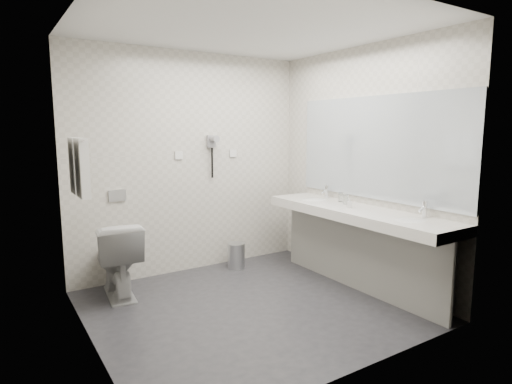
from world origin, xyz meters
TOP-DOWN VIEW (x-y plane):
  - floor at (0.00, 0.00)m, footprint 2.80×2.80m
  - ceiling at (0.00, 0.00)m, footprint 2.80×2.80m
  - wall_back at (0.00, 1.30)m, footprint 2.80×0.00m
  - wall_front at (0.00, -1.30)m, footprint 2.80×0.00m
  - wall_left at (-1.40, 0.00)m, footprint 0.00×2.60m
  - wall_right at (1.40, 0.00)m, footprint 0.00×2.60m
  - vanity_counter at (1.12, -0.20)m, footprint 0.55×2.20m
  - vanity_panel at (1.15, -0.20)m, footprint 0.03×2.15m
  - vanity_post_near at (1.18, -1.24)m, footprint 0.06×0.06m
  - vanity_post_far at (1.18, 0.84)m, footprint 0.06×0.06m
  - mirror at (1.39, -0.20)m, footprint 0.02×2.20m
  - basin_near at (1.12, -0.85)m, footprint 0.40×0.31m
  - basin_far at (1.12, 0.45)m, footprint 0.40×0.31m
  - faucet_near at (1.32, -0.85)m, footprint 0.04×0.04m
  - faucet_far at (1.32, 0.45)m, footprint 0.04×0.04m
  - soap_bottle_a at (1.09, -0.14)m, footprint 0.06×0.06m
  - glass_left at (1.21, 0.02)m, footprint 0.06×0.06m
  - glass_right at (1.28, 0.17)m, footprint 0.07×0.07m
  - toilet at (-0.97, 0.95)m, footprint 0.50×0.78m
  - flush_plate at (-0.85, 1.29)m, footprint 0.18×0.02m
  - pedal_bin at (0.44, 1.04)m, footprint 0.25×0.25m
  - bin_lid at (0.44, 1.04)m, footprint 0.20×0.20m
  - towel_rail at (-1.35, 0.55)m, footprint 0.02×0.62m
  - towel_near at (-1.34, 0.41)m, footprint 0.07×0.24m
  - towel_far at (-1.34, 0.69)m, footprint 0.07×0.24m
  - dryer_cradle at (0.25, 1.27)m, footprint 0.10×0.04m
  - dryer_barrel at (0.25, 1.20)m, footprint 0.08×0.14m
  - dryer_cord at (0.25, 1.26)m, footprint 0.02×0.02m
  - switch_plate_a at (-0.15, 1.29)m, footprint 0.09×0.02m
  - switch_plate_b at (0.55, 1.29)m, footprint 0.09×0.02m

SIDE VIEW (x-z plane):
  - floor at x=0.00m, z-range 0.00..0.00m
  - pedal_bin at x=0.44m, z-range 0.00..0.29m
  - bin_lid at x=0.44m, z-range 0.29..0.30m
  - vanity_panel at x=1.15m, z-range 0.00..0.75m
  - vanity_post_near at x=1.18m, z-range 0.00..0.75m
  - vanity_post_far at x=1.18m, z-range 0.00..0.75m
  - toilet at x=-0.97m, z-range 0.00..0.75m
  - vanity_counter at x=1.12m, z-range 0.75..0.85m
  - basin_near at x=1.12m, z-range 0.81..0.86m
  - basin_far at x=1.12m, z-range 0.81..0.86m
  - soap_bottle_a at x=1.09m, z-range 0.85..0.95m
  - glass_right at x=1.28m, z-range 0.85..0.95m
  - glass_left at x=1.21m, z-range 0.85..0.95m
  - faucet_near at x=1.32m, z-range 0.85..1.00m
  - faucet_far at x=1.32m, z-range 0.85..1.00m
  - flush_plate at x=-0.85m, z-range 0.89..1.01m
  - wall_back at x=0.00m, z-range -0.15..2.65m
  - wall_front at x=0.00m, z-range -0.15..2.65m
  - wall_left at x=-1.40m, z-range -0.05..2.55m
  - wall_right at x=1.40m, z-range -0.05..2.55m
  - dryer_cord at x=0.25m, z-range 1.07..1.43m
  - towel_near at x=-1.34m, z-range 1.09..1.57m
  - towel_far at x=-1.34m, z-range 1.09..1.57m
  - switch_plate_a at x=-0.15m, z-range 1.31..1.40m
  - switch_plate_b at x=0.55m, z-range 1.31..1.40m
  - mirror at x=1.39m, z-range 0.92..1.98m
  - dryer_cradle at x=0.25m, z-range 1.43..1.57m
  - dryer_barrel at x=0.25m, z-range 1.49..1.57m
  - towel_rail at x=-1.35m, z-range 1.54..1.56m
  - ceiling at x=0.00m, z-range 2.50..2.50m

